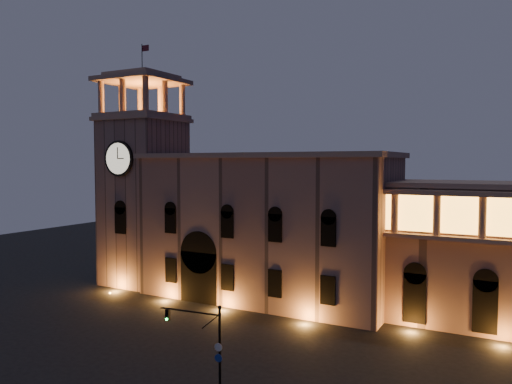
% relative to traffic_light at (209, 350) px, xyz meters
% --- Properties ---
extents(ground, '(160.00, 160.00, 0.00)m').
position_rel_traffic_light_xyz_m(ground, '(-6.51, 3.57, -3.58)').
color(ground, black).
rests_on(ground, ground).
extents(government_building, '(30.80, 12.80, 17.60)m').
position_rel_traffic_light_xyz_m(government_building, '(-8.59, 25.50, 5.19)').
color(government_building, '#8D685C').
rests_on(government_building, ground).
extents(clock_tower, '(9.80, 9.80, 32.40)m').
position_rel_traffic_light_xyz_m(clock_tower, '(-27.01, 24.55, 8.92)').
color(clock_tower, '#8D685C').
rests_on(clock_tower, ground).
extents(traffic_light, '(4.96, 0.87, 6.82)m').
position_rel_traffic_light_xyz_m(traffic_light, '(0.00, 0.00, 0.00)').
color(traffic_light, black).
rests_on(traffic_light, ground).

